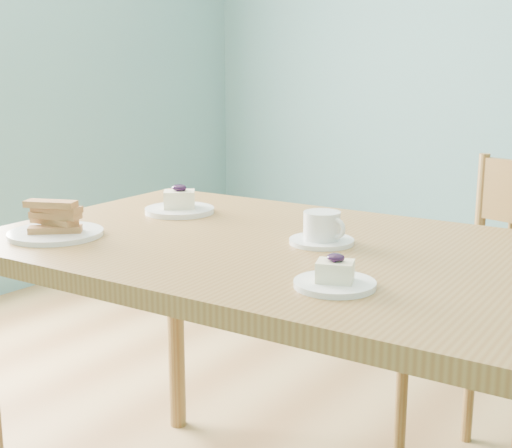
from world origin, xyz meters
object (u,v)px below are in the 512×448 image
Objects in this scene: coffee_cup at (322,230)px; dining_table at (307,281)px; cheesecake_plate_near at (335,279)px; cheesecake_plate_far at (180,206)px; dining_chair at (506,327)px; biscotti_plate at (55,225)px.

dining_table is at bearing -95.72° from coffee_cup.
cheesecake_plate_near is 0.80× the size of cheesecake_plate_far.
cheesecake_plate_far is at bearing 163.90° from dining_table.
dining_chair is 1.22m from biscotti_plate.
dining_table is 10.20× the size of cheesecake_plate_near.
cheesecake_plate_near is 0.31m from coffee_cup.
biscotti_plate is (-0.79, -0.87, 0.34)m from dining_chair.
cheesecake_plate_near is (0.19, -0.21, 0.09)m from dining_table.
cheesecake_plate_far reaches higher than coffee_cup.
dining_chair reaches higher than cheesecake_plate_far.
coffee_cup reaches higher than dining_table.
cheesecake_plate_near is 0.72m from biscotti_plate.
dining_chair reaches higher than biscotti_plate.
dining_chair is 4.97× the size of cheesecake_plate_far.
dining_chair is 0.89m from cheesecake_plate_near.
dining_table is 0.12m from coffee_cup.
coffee_cup is at bearing 71.94° from dining_table.
cheesecake_plate_far reaches higher than dining_table.
biscotti_plate reaches higher than cheesecake_plate_far.
cheesecake_plate_far is 0.37m from biscotti_plate.
biscotti_plate is at bearing -98.71° from cheesecake_plate_far.
dining_table is at bearing -99.34° from dining_chair.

